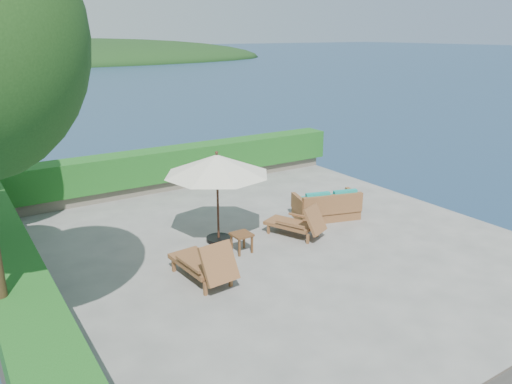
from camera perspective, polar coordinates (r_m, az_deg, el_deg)
ground at (r=12.34m, az=0.84°, el=-6.06°), size 12.00×12.00×0.00m
foundation at (r=13.04m, az=0.81°, el=-12.30°), size 12.00×12.00×3.00m
ocean at (r=13.83m, az=0.78°, el=-17.50°), size 600.00×600.00×0.00m
offshore_island at (r=152.83m, az=-21.52°, el=13.67°), size 126.00×57.60×12.60m
planter_wall_far at (r=16.94m, az=-9.68°, el=1.06°), size 12.00×0.60×0.36m
planter_wall_left at (r=10.57m, az=-25.90°, el=-11.24°), size 0.60×12.00×0.36m
hedge_far at (r=16.76m, az=-9.80°, el=3.25°), size 12.40×0.90×1.00m
hedge_left at (r=10.29m, az=-26.41°, el=-7.95°), size 0.90×12.40×1.00m
patio_umbrella at (r=11.96m, az=-4.49°, el=3.03°), size 2.99×2.99×2.31m
lounge_left at (r=10.50m, az=-5.86°, el=-8.09°), size 0.88×1.81×1.01m
lounge_right at (r=12.73m, az=4.82°, el=-3.53°), size 1.20×1.66×0.89m
side_table at (r=11.80m, az=-1.65°, el=-5.14°), size 0.46×0.46×0.48m
wicker_loveseat at (r=14.05m, az=8.12°, el=-1.71°), size 1.95×1.36×0.87m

